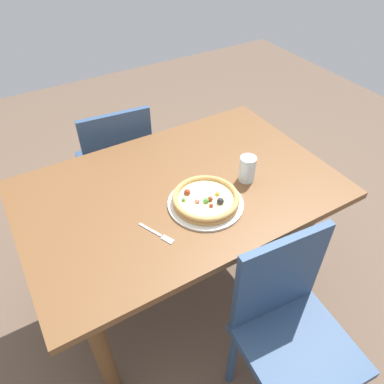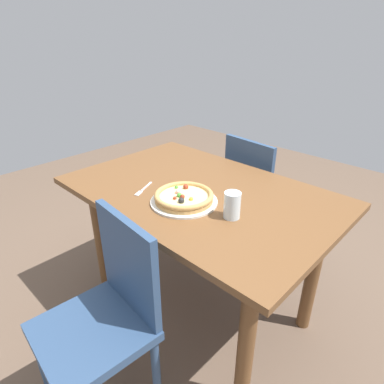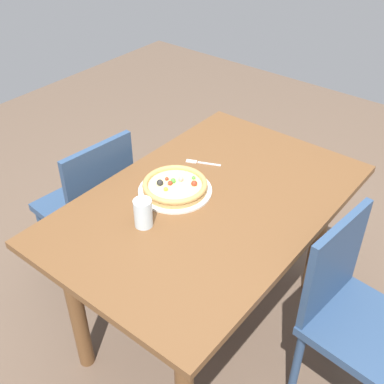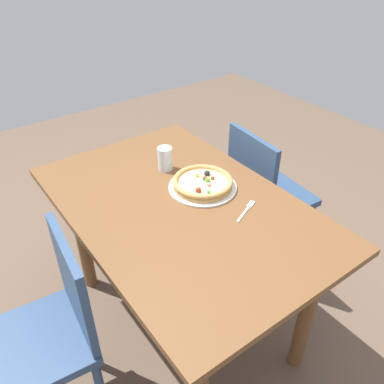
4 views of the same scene
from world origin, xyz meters
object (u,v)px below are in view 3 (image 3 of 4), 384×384
at_px(chair_far, 91,205).
at_px(pizza, 175,186).
at_px(fork, 200,163).
at_px(chair_near, 352,314).
at_px(drinking_glass, 143,213).
at_px(dining_table, 209,223).
at_px(plate, 175,190).

relative_size(chair_far, pizza, 3.24).
bearing_deg(fork, chair_far, 10.63).
bearing_deg(chair_near, drinking_glass, -59.83).
distance_m(dining_table, chair_near, 0.68).
height_order(chair_far, drinking_glass, same).
relative_size(plate, drinking_glass, 2.67).
distance_m(dining_table, drinking_glass, 0.35).
height_order(fork, drinking_glass, drinking_glass).
distance_m(chair_near, fork, 0.92).
bearing_deg(drinking_glass, chair_near, -65.52).
xyz_separation_m(dining_table, drinking_glass, (-0.28, 0.10, 0.18)).
distance_m(chair_near, drinking_glass, 0.91).
bearing_deg(drinking_glass, plate, 10.80).
xyz_separation_m(dining_table, chair_far, (-0.11, 0.66, -0.16)).
xyz_separation_m(chair_far, fork, (0.31, -0.46, 0.28)).
xyz_separation_m(chair_near, fork, (0.14, 0.86, 0.28)).
bearing_deg(plate, dining_table, -74.81).
xyz_separation_m(chair_far, drinking_glass, (-0.17, -0.55, 0.34)).
bearing_deg(pizza, chair_near, -82.65).
xyz_separation_m(plate, fork, (0.24, 0.05, -0.00)).
distance_m(dining_table, pizza, 0.22).
height_order(plate, fork, plate).
distance_m(dining_table, chair_far, 0.69).
height_order(dining_table, chair_near, chair_near).
bearing_deg(plate, chair_near, -82.64).
height_order(chair_near, fork, chair_near).
bearing_deg(fork, plate, 78.27).
height_order(chair_far, pizza, chair_far).
relative_size(chair_far, fork, 5.70).
bearing_deg(chair_far, fork, -50.46).
bearing_deg(dining_table, plate, 105.19).
distance_m(chair_far, plate, 0.59).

